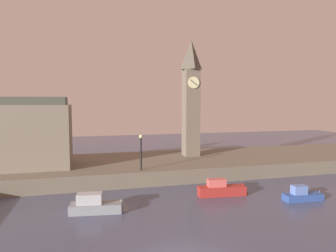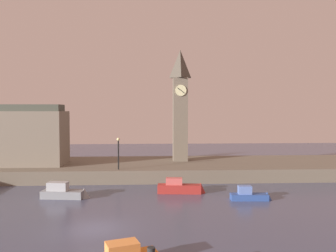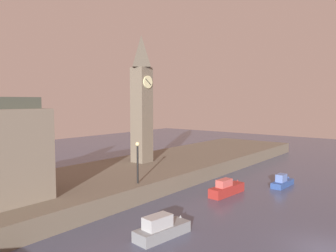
% 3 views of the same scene
% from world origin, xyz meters
% --- Properties ---
extents(far_embankment, '(70.00, 12.00, 1.50)m').
position_xyz_m(far_embankment, '(0.00, 20.00, 0.75)').
color(far_embankment, '#6B6051').
rests_on(far_embankment, ground).
extents(clock_tower, '(2.01, 2.07, 14.25)m').
position_xyz_m(clock_tower, '(7.61, 21.44, 8.90)').
color(clock_tower, '#6B6051').
rests_on(clock_tower, far_embankment).
extents(streetlamp, '(0.36, 0.36, 3.51)m').
position_xyz_m(streetlamp, '(0.24, 15.01, 3.72)').
color(streetlamp, black).
rests_on(streetlamp, far_embankment).
extents(boat_tour_blue, '(3.82, 1.21, 1.40)m').
position_xyz_m(boat_tour_blue, '(12.86, 7.06, 0.41)').
color(boat_tour_blue, '#2D4C93').
rests_on(boat_tour_blue, ground).
extents(boat_cruiser_grey, '(4.53, 1.81, 1.56)m').
position_xyz_m(boat_cruiser_grey, '(-3.91, 8.60, 0.51)').
color(boat_cruiser_grey, gray).
rests_on(boat_cruiser_grey, ground).
extents(boat_dinghy_red, '(4.75, 1.48, 1.56)m').
position_xyz_m(boat_dinghy_red, '(6.85, 9.97, 0.53)').
color(boat_dinghy_red, maroon).
rests_on(boat_dinghy_red, ground).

